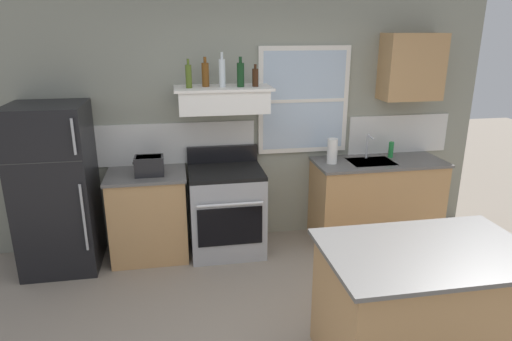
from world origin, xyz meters
name	(u,v)px	position (x,y,z in m)	size (l,w,h in m)	color
back_wall	(247,120)	(0.03, 2.23, 1.35)	(5.40, 0.11, 2.70)	gray
refrigerator	(56,189)	(-1.90, 1.84, 0.82)	(0.70, 0.72, 1.64)	black
counter_left_of_stove	(149,215)	(-1.05, 1.90, 0.46)	(0.79, 0.63, 0.91)	tan
toaster	(149,165)	(-1.01, 1.83, 1.01)	(0.30, 0.20, 0.19)	black
stove_range	(226,210)	(-0.25, 1.86, 0.46)	(0.76, 0.69, 1.09)	#9EA0A5
range_hood_shelf	(223,99)	(-0.25, 1.96, 1.62)	(0.96, 0.52, 0.24)	white
bottle_olive_oil_square	(189,76)	(-0.58, 1.91, 1.86)	(0.06, 0.06, 0.28)	#4C601E
bottle_amber_wine	(205,74)	(-0.41, 1.99, 1.87)	(0.07, 0.07, 0.29)	brown
bottle_clear_tall	(222,72)	(-0.26, 1.93, 1.89)	(0.06, 0.06, 0.34)	silver
bottle_dark_green_wine	(241,74)	(-0.08, 1.91, 1.87)	(0.07, 0.07, 0.29)	#143819
bottle_brown_stout	(255,77)	(0.07, 1.92, 1.84)	(0.06, 0.06, 0.22)	#381E0F
counter_right_with_sink	(376,199)	(1.45, 1.90, 0.46)	(1.43, 0.63, 0.91)	tan
sink_faucet	(368,143)	(1.35, 2.00, 1.08)	(0.03, 0.17, 0.28)	silver
paper_towel_roll	(332,151)	(0.90, 1.90, 1.04)	(0.11, 0.11, 0.27)	white
dish_soap_bottle	(391,150)	(1.63, 2.00, 1.00)	(0.06, 0.06, 0.18)	#268C3F
kitchen_island	(422,308)	(0.88, -0.10, 0.46)	(1.40, 0.90, 0.91)	tan
upper_cabinet_right	(412,67)	(1.80, 2.04, 1.90)	(0.64, 0.32, 0.70)	tan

